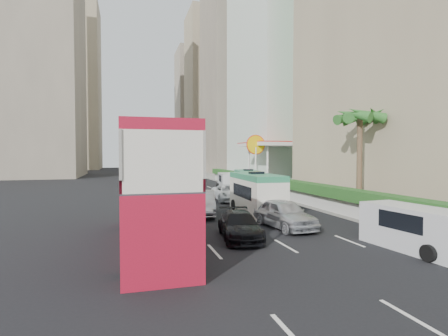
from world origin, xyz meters
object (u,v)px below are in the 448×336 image
object	(u,v)px
car_silver_lane_a	(202,215)
minibus_far	(248,184)
shell_station	(273,165)
double_decker_bus	(151,187)
car_silver_lane_b	(284,228)
van_asset	(228,201)
palm_tree	(359,164)
panel_van_near	(416,229)
minibus_near	(256,194)
car_black	(240,238)
panel_van_far	(228,182)

from	to	relation	value
car_silver_lane_a	minibus_far	distance (m)	10.09
shell_station	double_decker_bus	bearing A→B (deg)	-124.82
car_silver_lane_b	van_asset	xyz separation A→B (m)	(0.29, 11.68, 0.00)
palm_tree	panel_van_near	bearing A→B (deg)	-112.19
car_silver_lane_b	minibus_near	size ratio (longest dim) A/B	0.75
double_decker_bus	palm_tree	bearing A→B (deg)	16.16
car_silver_lane_b	minibus_far	world-z (taller)	minibus_far
car_black	shell_station	size ratio (longest dim) A/B	0.54
minibus_near	panel_van_far	xyz separation A→B (m)	(2.78, 16.01, -0.41)
panel_van_far	palm_tree	world-z (taller)	palm_tree
double_decker_bus	panel_van_near	size ratio (longest dim) A/B	2.44
car_black	shell_station	world-z (taller)	shell_station
car_black	minibus_near	bearing A→B (deg)	70.79
panel_van_near	car_silver_lane_b	bearing A→B (deg)	115.57
van_asset	palm_tree	distance (m)	11.62
car_silver_lane_a	car_silver_lane_b	world-z (taller)	car_silver_lane_a
van_asset	minibus_near	size ratio (longest dim) A/B	0.81
car_black	shell_station	distance (m)	26.14
car_black	car_silver_lane_a	bearing A→B (deg)	101.64
double_decker_bus	shell_station	bearing A→B (deg)	55.18
shell_station	panel_van_near	bearing A→B (deg)	-101.46
minibus_near	palm_tree	distance (m)	7.09
car_silver_lane_a	van_asset	bearing A→B (deg)	71.29
car_black	panel_van_far	size ratio (longest dim) A/B	0.91
van_asset	panel_van_near	xyz separation A→B (m)	(3.04, -17.20, 0.90)
panel_van_near	panel_van_far	bearing A→B (deg)	85.47
car_silver_lane_b	minibus_near	world-z (taller)	minibus_near
minibus_near	car_silver_lane_a	bearing A→B (deg)	170.86
car_silver_lane_a	car_silver_lane_b	size ratio (longest dim) A/B	1.06
car_silver_lane_a	panel_van_far	xyz separation A→B (m)	(6.36, 15.32, 0.95)
panel_van_near	car_black	bearing A→B (deg)	142.89
car_silver_lane_b	minibus_near	distance (m)	4.72
double_decker_bus	minibus_far	xyz separation A→B (m)	(9.81, 14.64, -1.27)
car_silver_lane_b	palm_tree	world-z (taller)	palm_tree
van_asset	shell_station	bearing A→B (deg)	51.67
panel_van_far	shell_station	xyz separation A→B (m)	(5.91, 1.00, 1.80)
minibus_far	panel_van_far	xyz separation A→B (m)	(0.28, 7.36, -0.31)
car_silver_lane_b	van_asset	size ratio (longest dim) A/B	0.93
panel_van_near	palm_tree	xyz separation A→B (m)	(3.29, 8.06, 2.48)
car_silver_lane_a	shell_station	xyz separation A→B (m)	(12.27, 16.32, 2.75)
car_silver_lane_b	van_asset	bearing A→B (deg)	83.05
car_silver_lane_a	palm_tree	size ratio (longest dim) A/B	0.76
van_asset	panel_van_far	size ratio (longest dim) A/B	1.04
car_silver_lane_b	minibus_near	bearing A→B (deg)	83.00
car_silver_lane_b	panel_van_near	distance (m)	6.51
minibus_far	palm_tree	distance (m)	11.56
panel_van_far	shell_station	world-z (taller)	shell_station
car_black	minibus_near	xyz separation A→B (m)	(3.19, 6.10, 1.35)
car_silver_lane_b	shell_station	size ratio (longest dim) A/B	0.57
minibus_far	panel_van_far	world-z (taller)	minibus_far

